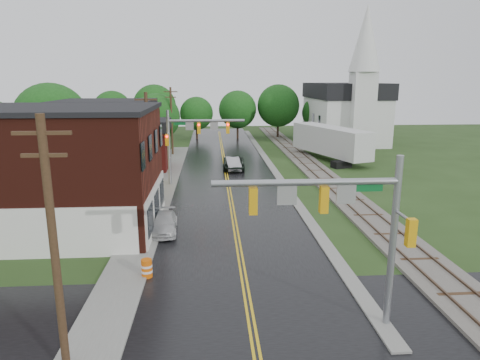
{
  "coord_description": "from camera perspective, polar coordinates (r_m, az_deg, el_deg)",
  "views": [
    {
      "loc": [
        -1.57,
        -13.56,
        10.02
      ],
      "look_at": [
        0.29,
        13.94,
        3.5
      ],
      "focal_mm": 32.0,
      "sensor_mm": 36.0,
      "label": 1
    }
  ],
  "objects": [
    {
      "name": "tree_left_e",
      "position": [
        60.13,
        -10.92,
        8.11
      ],
      "size": [
        6.4,
        6.4,
        8.16
      ],
      "color": "black",
      "rests_on": "ground"
    },
    {
      "name": "darkred_building",
      "position": [
        49.9,
        -13.58,
        3.92
      ],
      "size": [
        7.0,
        6.0,
        4.4
      ],
      "primitive_type": "cube",
      "color": "#3F0F0C",
      "rests_on": "ground"
    },
    {
      "name": "traffic_signal_near",
      "position": [
        17.12,
        13.48,
        -4.24
      ],
      "size": [
        7.34,
        0.3,
        7.2
      ],
      "color": "gray",
      "rests_on": "ground"
    },
    {
      "name": "pickup_white",
      "position": [
        29.21,
        -10.06,
        -5.73
      ],
      "size": [
        1.88,
        4.19,
        1.19
      ],
      "primitive_type": "imported",
      "rotation": [
        0.0,
        0.0,
        0.05
      ],
      "color": "silver",
      "rests_on": "ground"
    },
    {
      "name": "curb_right",
      "position": [
        50.07,
        4.21,
        1.73
      ],
      "size": [
        0.8,
        70.0,
        0.12
      ],
      "primitive_type": "cube",
      "color": "gray",
      "rests_on": "ground"
    },
    {
      "name": "sidewalk_left",
      "position": [
        40.11,
        -10.38,
        -1.38
      ],
      "size": [
        2.4,
        50.0,
        0.12
      ],
      "primitive_type": "cube",
      "color": "gray",
      "rests_on": "ground"
    },
    {
      "name": "tree_left_c",
      "position": [
        55.13,
        -16.85,
        7.01
      ],
      "size": [
        6.0,
        6.0,
        7.65
      ],
      "color": "black",
      "rests_on": "ground"
    },
    {
      "name": "cross_road",
      "position": [
        18.58,
        1.69,
        -19.34
      ],
      "size": [
        60.0,
        9.0,
        0.02
      ],
      "primitive_type": "cube",
      "color": "black",
      "rests_on": "ground"
    },
    {
      "name": "semi_trailer",
      "position": [
        55.27,
        11.96,
        5.16
      ],
      "size": [
        7.17,
        13.69,
        4.17
      ],
      "color": "black",
      "rests_on": "ground"
    },
    {
      "name": "yellow_house",
      "position": [
        41.24,
        -17.06,
        3.2
      ],
      "size": [
        8.0,
        7.0,
        6.4
      ],
      "primitive_type": "cube",
      "color": "tan",
      "rests_on": "ground"
    },
    {
      "name": "utility_pole_a",
      "position": [
        15.47,
        -23.59,
        -7.9
      ],
      "size": [
        1.8,
        0.28,
        9.0
      ],
      "color": "#382616",
      "rests_on": "ground"
    },
    {
      "name": "sedan_silver",
      "position": [
        48.26,
        -0.99,
        2.18
      ],
      "size": [
        1.85,
        4.4,
        1.41
      ],
      "primitive_type": "imported",
      "rotation": [
        0.0,
        0.0,
        0.08
      ],
      "color": "#A2A1A6",
      "rests_on": "ground"
    },
    {
      "name": "utility_pole_b",
      "position": [
        36.33,
        -12.15,
        4.63
      ],
      "size": [
        1.8,
        0.28,
        9.0
      ],
      "color": "#382616",
      "rests_on": "ground"
    },
    {
      "name": "construction_barrel",
      "position": [
        23.04,
        -12.32,
        -11.45
      ],
      "size": [
        0.66,
        0.66,
        0.99
      ],
      "primitive_type": "cylinder",
      "rotation": [
        0.0,
        0.0,
        -0.23
      ],
      "color": "#D85809",
      "rests_on": "ground"
    },
    {
      "name": "tree_left_b",
      "position": [
        48.48,
        -23.67,
        7.11
      ],
      "size": [
        7.6,
        7.6,
        9.69
      ],
      "color": "black",
      "rests_on": "ground"
    },
    {
      "name": "railroad",
      "position": [
        50.9,
        9.35,
        1.9
      ],
      "size": [
        3.2,
        80.0,
        0.3
      ],
      "color": "#59544C",
      "rests_on": "ground"
    },
    {
      "name": "traffic_signal_far",
      "position": [
        40.92,
        -6.54,
        6.14
      ],
      "size": [
        7.34,
        0.43,
        7.2
      ],
      "color": "gray",
      "rests_on": "ground"
    },
    {
      "name": "suv_dark",
      "position": [
        48.53,
        -0.86,
        2.25
      ],
      "size": [
        2.53,
        5.2,
        1.42
      ],
      "primitive_type": "imported",
      "rotation": [
        0.0,
        0.0,
        -0.03
      ],
      "color": "black",
      "rests_on": "ground"
    },
    {
      "name": "utility_pole_c",
      "position": [
        58.04,
        -9.12,
        7.91
      ],
      "size": [
        1.8,
        0.28,
        9.0
      ],
      "color": "#382616",
      "rests_on": "ground"
    },
    {
      "name": "main_road",
      "position": [
        44.73,
        -1.77,
        0.36
      ],
      "size": [
        10.0,
        90.0,
        0.02
      ],
      "primitive_type": "cube",
      "color": "black",
      "rests_on": "ground"
    },
    {
      "name": "brick_building",
      "position": [
        31.13,
        -24.32,
        1.25
      ],
      "size": [
        14.3,
        10.3,
        8.3
      ],
      "color": "#42150E",
      "rests_on": "ground"
    },
    {
      "name": "church",
      "position": [
        70.8,
        14.07,
        9.53
      ],
      "size": [
        10.4,
        18.4,
        20.0
      ],
      "color": "silver",
      "rests_on": "ground"
    }
  ]
}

